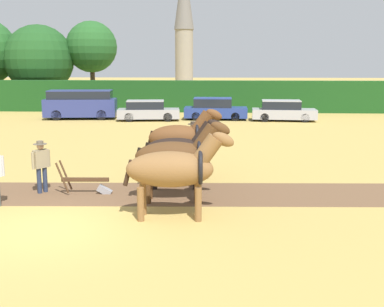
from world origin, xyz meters
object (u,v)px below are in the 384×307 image
at_px(draft_horse_lead_left, 174,169).
at_px(draft_horse_trail_right, 181,138).
at_px(tree_center, 91,47).
at_px(parked_car_center, 283,111).
at_px(draft_horse_lead_right, 177,156).
at_px(parked_van, 81,104).
at_px(farmer_beside_team, 193,140).
at_px(draft_horse_trail_left, 179,150).
at_px(farmer_at_plow, 41,163).
at_px(plow, 90,184).
at_px(parked_car_left, 148,111).
at_px(parked_car_center_left, 215,109).
at_px(church_spire, 184,20).
at_px(tree_center_left, 39,59).

height_order(draft_horse_lead_left, draft_horse_trail_right, draft_horse_trail_right).
distance_m(tree_center, parked_car_center, 20.60).
height_order(draft_horse_lead_right, parked_van, draft_horse_lead_right).
bearing_deg(parked_van, draft_horse_trail_right, -69.95).
distance_m(farmer_beside_team, parked_car_center, 16.22).
xyz_separation_m(draft_horse_lead_right, parked_van, (-8.77, 20.63, -0.28)).
bearing_deg(tree_center, draft_horse_trail_left, -70.53).
relative_size(tree_center, draft_horse_trail_left, 2.82).
distance_m(draft_horse_lead_left, farmer_beside_team, 6.59).
bearing_deg(farmer_at_plow, draft_horse_lead_left, 9.30).
relative_size(plow, parked_car_left, 0.38).
xyz_separation_m(draft_horse_lead_right, parked_car_left, (-3.79, 19.94, -0.67)).
distance_m(parked_car_center_left, parked_car_center, 4.82).
bearing_deg(draft_horse_trail_left, parked_van, 112.04).
bearing_deg(parked_car_center_left, draft_horse_lead_right, -91.82).
distance_m(draft_horse_lead_right, farmer_at_plow, 4.40).
xyz_separation_m(draft_horse_lead_left, farmer_at_plow, (-4.39, 2.27, -0.36)).
height_order(church_spire, draft_horse_trail_left, church_spire).
bearing_deg(draft_horse_trail_right, tree_center, 107.81).
xyz_separation_m(tree_center, draft_horse_trail_left, (10.65, -30.14, -4.20)).
xyz_separation_m(church_spire, plow, (1.54, -63.65, -10.32)).
relative_size(draft_horse_lead_right, draft_horse_trail_right, 1.06).
xyz_separation_m(church_spire, parked_car_left, (0.55, -44.37, -9.96)).
xyz_separation_m(church_spire, parked_car_center_left, (5.28, -43.55, -9.90)).
distance_m(draft_horse_lead_right, farmer_beside_team, 5.03).
bearing_deg(draft_horse_lead_left, plow, 139.53).
xyz_separation_m(tree_center_left, parked_car_left, (11.56, -10.58, -3.63)).
bearing_deg(parked_car_center, church_spire, 106.17).
distance_m(tree_center_left, draft_horse_trail_right, 31.46).
distance_m(draft_horse_lead_left, draft_horse_lead_right, 1.57).
bearing_deg(parked_car_center, draft_horse_trail_right, -105.66).
height_order(tree_center_left, parked_car_center_left, tree_center_left).
bearing_deg(plow, parked_car_left, 90.42).
xyz_separation_m(farmer_beside_team, parked_car_center, (5.52, 15.25, -0.35)).
relative_size(draft_horse_trail_left, plow, 1.63).
relative_size(tree_center_left, parked_car_center, 1.65).
bearing_deg(tree_center_left, parked_van, -56.40).
height_order(farmer_beside_team, parked_car_center, farmer_beside_team).
distance_m(plow, parked_van, 20.86).
height_order(tree_center, parked_car_center, tree_center).
xyz_separation_m(parked_van, parked_car_center, (14.51, -0.37, -0.38)).
bearing_deg(draft_horse_trail_right, parked_van, 113.76).
bearing_deg(tree_center, farmer_beside_team, -67.72).
relative_size(church_spire, draft_horse_trail_left, 7.29).
height_order(tree_center, draft_horse_trail_right, tree_center).
distance_m(tree_center, draft_horse_lead_left, 35.22).
height_order(church_spire, draft_horse_lead_right, church_spire).
xyz_separation_m(plow, parked_car_left, (-0.99, 19.28, 0.36)).
distance_m(draft_horse_lead_right, plow, 3.06).
relative_size(draft_horse_lead_right, draft_horse_trail_left, 1.05).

